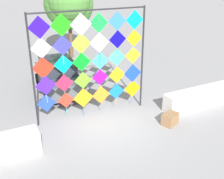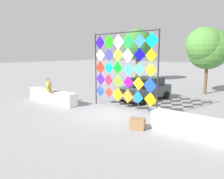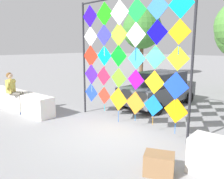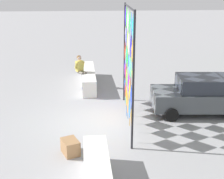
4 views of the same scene
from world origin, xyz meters
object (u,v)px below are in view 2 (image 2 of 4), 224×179
Objects in this scene: parked_car at (145,89)px; cardboard_box_large at (137,124)px; tree_broadleaf at (206,47)px; seated_vendor at (51,89)px; tree_palm_like at (138,45)px; kite_display_rack at (123,66)px.

parked_car is 6.58× the size of cardboard_box_large.
cardboard_box_large is at bearing -87.55° from tree_broadleaf.
tree_broadleaf reaches higher than parked_car.
seated_vendor is 0.33× the size of tree_broadleaf.
tree_palm_like is at bearing 123.18° from cardboard_box_large.
kite_display_rack reaches higher than seated_vendor.
parked_car is 0.70× the size of tree_palm_like.
kite_display_rack reaches higher than parked_car.
tree_palm_like is (-5.84, 8.00, 3.17)m from parked_car.
seated_vendor reaches higher than parked_car.
parked_car is (-0.39, 3.03, -1.64)m from kite_display_rack.
seated_vendor is 0.29× the size of tree_palm_like.
tree_broadleaf is at bearing 92.45° from cardboard_box_large.
tree_broadleaf is (-0.41, 9.65, 3.24)m from cardboard_box_large.
seated_vendor is 6.01m from parked_car.
seated_vendor is (-4.10, -1.70, -1.43)m from kite_display_rack.
parked_car is 10.40m from tree_palm_like.
tree_palm_like reaches higher than kite_display_rack.
parked_car is at bearing 118.12° from cardboard_box_large.
tree_palm_like is at bearing 99.52° from seated_vendor.
tree_broadleaf is (1.91, 7.60, 1.07)m from kite_display_rack.
tree_palm_like reaches higher than parked_car.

